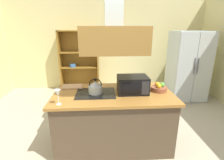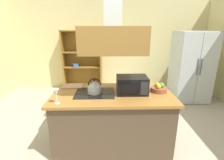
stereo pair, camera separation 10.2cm
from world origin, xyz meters
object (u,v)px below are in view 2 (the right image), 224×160
Objects in this scene: microwave at (132,85)px; fruit_bowl at (159,89)px; wine_glass_on_counter at (56,93)px; refrigerator at (191,67)px; kettle at (95,87)px; cutting_board at (73,86)px; dish_cabinet at (83,64)px.

microwave is 1.81× the size of fruit_bowl.
refrigerator is at bearing 37.00° from wine_glass_on_counter.
fruit_bowl is at bearing 2.27° from kettle.
refrigerator reaches higher than fruit_bowl.
cutting_board is 1.03m from microwave.
fruit_bowl is (1.00, 0.04, -0.05)m from kettle.
fruit_bowl is at bearing -11.04° from cutting_board.
kettle is at bearing -177.73° from fruit_bowl.
refrigerator is 7.58× the size of kettle.
dish_cabinet is 8.70× the size of wine_glass_on_counter.
cutting_board is (-2.76, -1.46, 0.02)m from refrigerator.
microwave reaches higher than kettle.
fruit_bowl is at bearing 4.89° from microwave.
kettle reaches higher than cutting_board.
kettle is 1.01m from fruit_bowl.
microwave is at bearing -175.11° from fruit_bowl.
microwave is 1.10m from wine_glass_on_counter.
refrigerator is at bearing 52.01° from fruit_bowl.
kettle is at bearing -143.03° from refrigerator.
refrigerator is at bearing -17.34° from dish_cabinet.
microwave is (0.97, -0.31, 0.12)m from cutting_board.
dish_cabinet reaches higher than wine_glass_on_counter.
refrigerator reaches higher than cutting_board.
cutting_board is at bearing 83.85° from wine_glass_on_counter.
fruit_bowl is (0.43, 0.04, -0.08)m from microwave.
wine_glass_on_counter is 0.81× the size of fruit_bowl.
dish_cabinet is at bearing 101.85° from kettle.
refrigerator is at bearing 44.74° from microwave.
wine_glass_on_counter is (-1.04, -0.36, 0.02)m from microwave.
kettle is 0.51× the size of microwave.
refrigerator is at bearing 36.97° from kettle.
wine_glass_on_counter is at bearing -96.15° from cutting_board.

